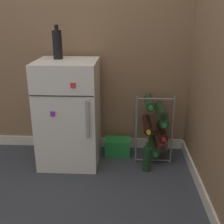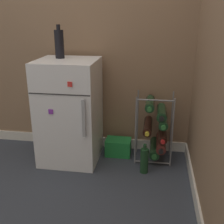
{
  "view_description": "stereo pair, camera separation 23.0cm",
  "coord_description": "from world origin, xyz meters",
  "px_view_note": "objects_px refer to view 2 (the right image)",
  "views": [
    {
      "loc": [
        0.26,
        -1.67,
        1.21
      ],
      "look_at": [
        0.15,
        0.5,
        0.43
      ],
      "focal_mm": 45.0,
      "sensor_mm": 36.0,
      "label": 1
    },
    {
      "loc": [
        0.49,
        -1.64,
        1.21
      ],
      "look_at": [
        0.15,
        0.5,
        0.43
      ],
      "focal_mm": 45.0,
      "sensor_mm": 36.0,
      "label": 2
    }
  ],
  "objects_px": {
    "mini_fridge": "(70,112)",
    "wine_rack": "(157,128)",
    "fridge_top_bottle": "(59,44)",
    "loose_bottle_floor": "(144,160)",
    "soda_box": "(118,147)"
  },
  "relations": [
    {
      "from": "mini_fridge",
      "to": "fridge_top_bottle",
      "type": "bearing_deg",
      "value": 138.44
    },
    {
      "from": "wine_rack",
      "to": "loose_bottle_floor",
      "type": "relative_size",
      "value": 2.39
    },
    {
      "from": "fridge_top_bottle",
      "to": "loose_bottle_floor",
      "type": "distance_m",
      "value": 1.13
    },
    {
      "from": "fridge_top_bottle",
      "to": "wine_rack",
      "type": "bearing_deg",
      "value": 1.44
    },
    {
      "from": "mini_fridge",
      "to": "soda_box",
      "type": "distance_m",
      "value": 0.54
    },
    {
      "from": "wine_rack",
      "to": "fridge_top_bottle",
      "type": "xyz_separation_m",
      "value": [
        -0.8,
        -0.02,
        0.68
      ]
    },
    {
      "from": "wine_rack",
      "to": "loose_bottle_floor",
      "type": "bearing_deg",
      "value": -111.33
    },
    {
      "from": "soda_box",
      "to": "loose_bottle_floor",
      "type": "height_order",
      "value": "loose_bottle_floor"
    },
    {
      "from": "mini_fridge",
      "to": "loose_bottle_floor",
      "type": "relative_size",
      "value": 3.51
    },
    {
      "from": "mini_fridge",
      "to": "wine_rack",
      "type": "distance_m",
      "value": 0.74
    },
    {
      "from": "fridge_top_bottle",
      "to": "loose_bottle_floor",
      "type": "height_order",
      "value": "fridge_top_bottle"
    },
    {
      "from": "wine_rack",
      "to": "soda_box",
      "type": "xyz_separation_m",
      "value": [
        -0.33,
        0.03,
        -0.22
      ]
    },
    {
      "from": "mini_fridge",
      "to": "loose_bottle_floor",
      "type": "distance_m",
      "value": 0.72
    },
    {
      "from": "mini_fridge",
      "to": "wine_rack",
      "type": "bearing_deg",
      "value": 6.85
    },
    {
      "from": "mini_fridge",
      "to": "wine_rack",
      "type": "relative_size",
      "value": 1.47
    }
  ]
}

